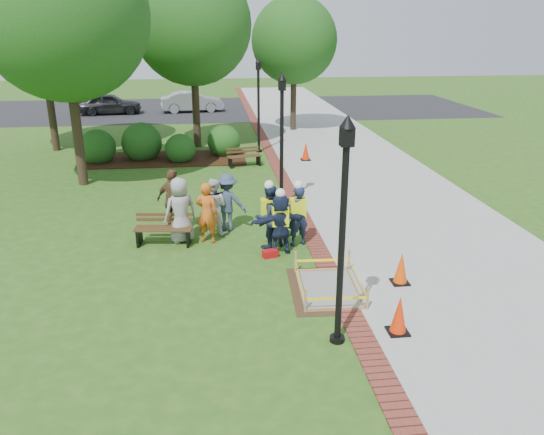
{
  "coord_description": "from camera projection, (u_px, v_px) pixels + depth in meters",
  "views": [
    {
      "loc": [
        -0.96,
        -11.41,
        5.62
      ],
      "look_at": [
        0.5,
        1.2,
        1.0
      ],
      "focal_mm": 35.0,
      "sensor_mm": 36.0,
      "label": 1
    }
  ],
  "objects": [
    {
      "name": "casual_person_c",
      "position": [
        214.0,
        206.0,
        14.93
      ],
      "size": [
        0.61,
        0.51,
        1.62
      ],
      "color": "silver",
      "rests_on": "ground"
    },
    {
      "name": "shrub_c",
      "position": [
        181.0,
        162.0,
        23.18
      ],
      "size": [
        1.32,
        1.32,
        1.32
      ],
      "primitive_type": "sphere",
      "color": "#164614",
      "rests_on": "ground"
    },
    {
      "name": "hivis_worker_a",
      "position": [
        280.0,
        221.0,
        13.57
      ],
      "size": [
        0.58,
        0.44,
        1.76
      ],
      "color": "#1C324B",
      "rests_on": "ground"
    },
    {
      "name": "parked_car_b",
      "position": [
        193.0,
        112.0,
        36.47
      ],
      "size": [
        2.52,
        4.82,
        1.51
      ],
      "primitive_type": "imported",
      "rotation": [
        0.0,
        0.0,
        1.69
      ],
      "color": "#A9AAAE",
      "rests_on": "ground"
    },
    {
      "name": "casual_person_e",
      "position": [
        227.0,
        202.0,
        15.18
      ],
      "size": [
        0.61,
        0.47,
        1.68
      ],
      "color": "#36435E",
      "rests_on": "ground"
    },
    {
      "name": "bench_far",
      "position": [
        244.0,
        161.0,
        22.32
      ],
      "size": [
        1.5,
        0.78,
        0.77
      ],
      "color": "brown",
      "rests_on": "ground"
    },
    {
      "name": "cone_back",
      "position": [
        401.0,
        269.0,
        12.1
      ],
      "size": [
        0.4,
        0.4,
        0.79
      ],
      "color": "black",
      "rests_on": "ground"
    },
    {
      "name": "mulch_bed",
      "position": [
        166.0,
        159.0,
        23.54
      ],
      "size": [
        7.0,
        3.0,
        0.05
      ],
      "primitive_type": "cube",
      "color": "#381E0F",
      "rests_on": "ground"
    },
    {
      "name": "hivis_worker_b",
      "position": [
        298.0,
        214.0,
        14.08
      ],
      "size": [
        0.61,
        0.48,
        1.81
      ],
      "color": "#1C314A",
      "rests_on": "ground"
    },
    {
      "name": "shrub_d",
      "position": [
        224.0,
        155.0,
        24.3
      ],
      "size": [
        1.51,
        1.51,
        1.51
      ],
      "primitive_type": "sphere",
      "color": "#164614",
      "rests_on": "ground"
    },
    {
      "name": "cone_far",
      "position": [
        306.0,
        152.0,
        23.23
      ],
      "size": [
        0.42,
        0.42,
        0.82
      ],
      "color": "black",
      "rests_on": "ground"
    },
    {
      "name": "tree_back",
      "position": [
        192.0,
        25.0,
        24.13
      ],
      "size": [
        5.46,
        5.46,
        8.36
      ],
      "color": "#3D2D1E",
      "rests_on": "ground"
    },
    {
      "name": "parking_lot",
      "position": [
        224.0,
        109.0,
        37.88
      ],
      "size": [
        36.0,
        12.0,
        0.01
      ],
      "primitive_type": "cube",
      "color": "black",
      "rests_on": "ground"
    },
    {
      "name": "shrub_e",
      "position": [
        177.0,
        155.0,
        24.38
      ],
      "size": [
        0.87,
        0.87,
        0.87
      ],
      "primitive_type": "sphere",
      "color": "#164614",
      "rests_on": "ground"
    },
    {
      "name": "tree_far",
      "position": [
        38.0,
        14.0,
        23.2
      ],
      "size": [
        6.04,
        6.04,
        9.11
      ],
      "color": "#3D2D1E",
      "rests_on": "ground"
    },
    {
      "name": "shrub_a",
      "position": [
        99.0,
        162.0,
        23.05
      ],
      "size": [
        1.56,
        1.56,
        1.56
      ],
      "primitive_type": "sphere",
      "color": "#164614",
      "rests_on": "ground"
    },
    {
      "name": "lamp_near",
      "position": [
        343.0,
        218.0,
        9.16
      ],
      "size": [
        0.28,
        0.28,
        4.26
      ],
      "color": "black",
      "rests_on": "ground"
    },
    {
      "name": "casual_person_a",
      "position": [
        180.0,
        210.0,
        14.32
      ],
      "size": [
        0.68,
        0.57,
        1.81
      ],
      "color": "gray",
      "rests_on": "ground"
    },
    {
      "name": "casual_person_b",
      "position": [
        207.0,
        213.0,
        14.3
      ],
      "size": [
        0.63,
        0.52,
        1.69
      ],
      "color": "#D35C18",
      "rests_on": "ground"
    },
    {
      "name": "brick_edging",
      "position": [
        277.0,
        167.0,
        22.19
      ],
      "size": [
        0.5,
        60.0,
        0.03
      ],
      "primitive_type": "cube",
      "color": "maroon",
      "rests_on": "ground"
    },
    {
      "name": "hivis_worker_c",
      "position": [
        269.0,
        214.0,
        13.95
      ],
      "size": [
        0.64,
        0.56,
        1.86
      ],
      "color": "#1A1D45",
      "rests_on": "ground"
    },
    {
      "name": "toolbox",
      "position": [
        270.0,
        254.0,
        13.6
      ],
      "size": [
        0.42,
        0.3,
        0.19
      ],
      "primitive_type": "cube",
      "rotation": [
        0.0,
        0.0,
        0.25
      ],
      "color": "#B30D11",
      "rests_on": "ground"
    },
    {
      "name": "wet_concrete_pad",
      "position": [
        329.0,
        281.0,
        11.86
      ],
      "size": [
        1.81,
        2.38,
        0.55
      ],
      "color": "#47331E",
      "rests_on": "ground"
    },
    {
      "name": "parked_car_a",
      "position": [
        111.0,
        114.0,
        35.5
      ],
      "size": [
        2.47,
        4.82,
        1.51
      ],
      "primitive_type": "imported",
      "rotation": [
        0.0,
        0.0,
        1.67
      ],
      "color": "black",
      "rests_on": "ground"
    },
    {
      "name": "tree_right",
      "position": [
        294.0,
        41.0,
        28.55
      ],
      "size": [
        4.63,
        4.63,
        7.16
      ],
      "color": "#3D2D1E",
      "rests_on": "ground"
    },
    {
      "name": "casual_person_d",
      "position": [
        174.0,
        201.0,
        14.95
      ],
      "size": [
        0.71,
        0.64,
        1.86
      ],
      "color": "brown",
      "rests_on": "ground"
    },
    {
      "name": "sidewalk",
      "position": [
        353.0,
        165.0,
        22.55
      ],
      "size": [
        6.0,
        60.0,
        0.02
      ],
      "primitive_type": "cube",
      "color": "#9E9E99",
      "rests_on": "ground"
    },
    {
      "name": "ground",
      "position": [
        257.0,
        275.0,
        12.67
      ],
      "size": [
        100.0,
        100.0,
        0.0
      ],
      "primitive_type": "plane",
      "color": "#285116",
      "rests_on": "ground"
    },
    {
      "name": "lamp_far",
      "position": [
        258.0,
        98.0,
        24.1
      ],
      "size": [
        0.28,
        0.28,
        4.26
      ],
      "color": "black",
      "rests_on": "ground"
    },
    {
      "name": "tree_left",
      "position": [
        62.0,
        14.0,
        17.83
      ],
      "size": [
        5.85,
        5.85,
        8.89
      ],
      "color": "#3D2D1E",
      "rests_on": "ground"
    },
    {
      "name": "shrub_b",
      "position": [
        143.0,
        159.0,
        23.61
      ],
      "size": [
        1.76,
        1.76,
        1.76
      ],
      "primitive_type": "sphere",
      "color": "#164614",
      "rests_on": "ground"
    },
    {
      "name": "bench_near",
      "position": [
        164.0,
        235.0,
        14.32
      ],
      "size": [
        1.59,
        0.69,
        0.83
      ],
      "color": "#4D381A",
      "rests_on": "ground"
    },
    {
      "name": "lamp_mid",
      "position": [
        282.0,
        131.0,
        16.63
      ],
      "size": [
        0.28,
        0.28,
        4.26
      ],
      "color": "black",
      "rests_on": "ground"
    },
    {
      "name": "cone_front",
      "position": [
        399.0,
        316.0,
        10.14
      ],
      "size": [
        0.4,
        0.4,
        0.8
      ],
      "color": "black",
      "rests_on": "ground"
    }
  ]
}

